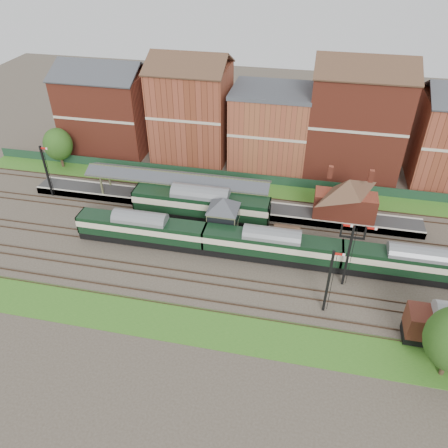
% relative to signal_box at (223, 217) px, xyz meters
% --- Properties ---
extents(ground, '(160.00, 160.00, 0.00)m').
position_rel_signal_box_xyz_m(ground, '(3.00, -3.25, -3.19)').
color(ground, '#473D33').
rests_on(ground, ground).
extents(grass_back, '(90.00, 4.50, 0.06)m').
position_rel_signal_box_xyz_m(grass_back, '(3.00, 12.75, -3.16)').
color(grass_back, '#2D6619').
rests_on(grass_back, ground).
extents(grass_front, '(90.00, 5.00, 0.06)m').
position_rel_signal_box_xyz_m(grass_front, '(3.00, -15.25, -3.16)').
color(grass_front, '#2D6619').
rests_on(grass_front, ground).
extents(fence, '(90.00, 0.12, 1.50)m').
position_rel_signal_box_xyz_m(fence, '(3.00, 14.75, -2.44)').
color(fence, '#193823').
rests_on(fence, ground).
extents(platform, '(55.00, 3.40, 1.00)m').
position_rel_signal_box_xyz_m(platform, '(-2.00, 6.50, -2.69)').
color(platform, '#2D2D2D').
rests_on(platform, ground).
extents(signal_box, '(5.40, 5.40, 6.00)m').
position_rel_signal_box_xyz_m(signal_box, '(0.00, 0.00, 0.00)').
color(signal_box, '#5F7452').
rests_on(signal_box, ground).
extents(brick_hut, '(3.20, 2.64, 2.94)m').
position_rel_signal_box_xyz_m(brick_hut, '(8.00, 0.00, -2.00)').
color(brick_hut, brown).
rests_on(brick_hut, ground).
extents(station_building, '(8.10, 8.10, 5.90)m').
position_rel_signal_box_xyz_m(station_building, '(15.00, 6.50, 0.76)').
color(station_building, maroon).
rests_on(station_building, platform).
extents(canopy, '(26.00, 3.89, 4.08)m').
position_rel_signal_box_xyz_m(canopy, '(-8.00, 6.50, 1.39)').
color(canopy, '#4A4D30').
rests_on(canopy, platform).
extents(semaphore_bracket, '(3.60, 0.25, 8.18)m').
position_rel_signal_box_xyz_m(semaphore_bracket, '(15.04, -5.75, 1.44)').
color(semaphore_bracket, black).
rests_on(semaphore_bracket, ground).
extents(semaphore_platform_end, '(1.23, 0.25, 8.00)m').
position_rel_signal_box_xyz_m(semaphore_platform_end, '(-26.98, 4.75, 0.96)').
color(semaphore_platform_end, black).
rests_on(semaphore_platform_end, ground).
extents(semaphore_siding, '(1.23, 0.25, 8.00)m').
position_rel_signal_box_xyz_m(semaphore_siding, '(13.02, -10.25, 0.96)').
color(semaphore_siding, black).
rests_on(semaphore_siding, ground).
extents(town_backdrop, '(69.00, 10.00, 16.00)m').
position_rel_signal_box_xyz_m(town_backdrop, '(2.82, 21.75, 3.81)').
color(town_backdrop, maroon).
rests_on(town_backdrop, ground).
extents(dmu_train, '(48.81, 2.57, 3.75)m').
position_rel_signal_box_xyz_m(dmu_train, '(6.49, -3.25, -0.98)').
color(dmu_train, black).
rests_on(dmu_train, ground).
extents(platform_railcar, '(18.46, 2.91, 4.25)m').
position_rel_signal_box_xyz_m(platform_railcar, '(-3.77, 3.25, -0.71)').
color(platform_railcar, black).
rests_on(platform_railcar, ground).
extents(goods_van_b, '(6.44, 2.79, 3.91)m').
position_rel_signal_box_xyz_m(goods_van_b, '(23.85, -12.25, -0.98)').
color(goods_van_b, black).
rests_on(goods_van_b, ground).
extents(tree_back, '(4.57, 4.57, 6.67)m').
position_rel_signal_box_xyz_m(tree_back, '(-30.00, 13.31, 0.84)').
color(tree_back, '#382619').
rests_on(tree_back, ground).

